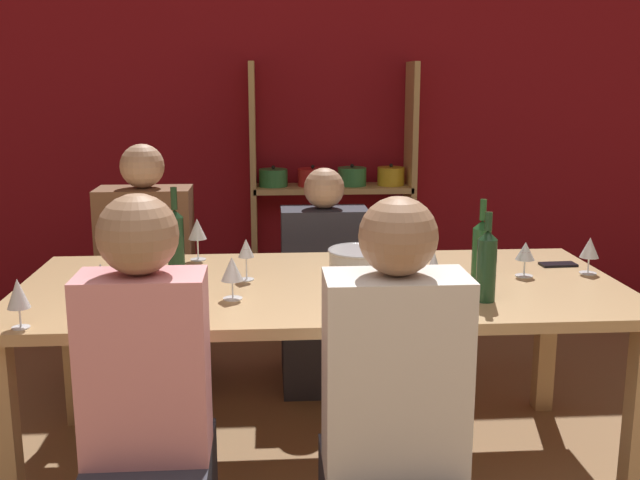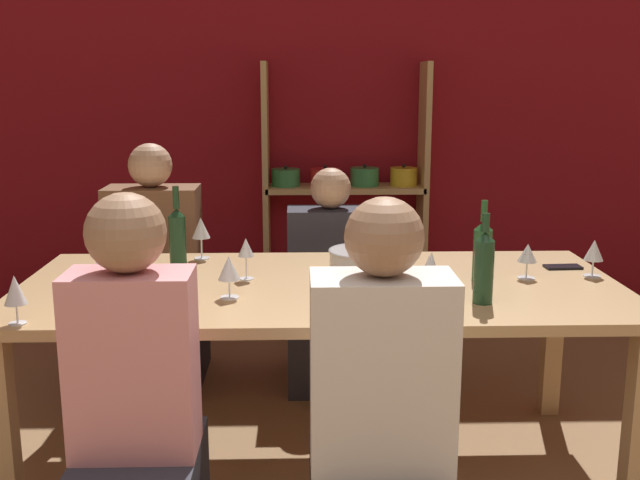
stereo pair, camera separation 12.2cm
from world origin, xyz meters
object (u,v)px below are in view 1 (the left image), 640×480
at_px(mixing_bowl, 361,260).
at_px(wine_bottle_amber, 176,239).
at_px(wine_glass_empty_c, 434,265).
at_px(wine_glass_red_a, 246,250).
at_px(wine_glass_red_c, 525,252).
at_px(wine_glass_red_d, 433,269).
at_px(wine_bottle_green, 481,248).
at_px(cell_phone, 558,264).
at_px(dining_table, 322,303).
at_px(shelf_unit, 331,227).
at_px(person_near_b, 149,455).
at_px(wine_glass_white_b, 232,270).
at_px(person_far_b, 149,300).
at_px(wine_glass_white_c, 101,279).
at_px(person_near_a, 393,460).
at_px(wine_glass_white_a, 197,230).
at_px(wine_glass_empty_b, 18,294).
at_px(wine_bottle_dark, 487,265).
at_px(wine_glass_empty_a, 369,236).
at_px(person_far_a, 324,306).
at_px(wine_glass_red_b, 590,249).

distance_m(mixing_bowl, wine_bottle_amber, 0.76).
relative_size(wine_bottle_amber, wine_glass_empty_c, 2.11).
height_order(wine_glass_red_a, wine_glass_empty_c, same).
distance_m(wine_bottle_amber, wine_glass_red_c, 1.41).
distance_m(wine_bottle_amber, wine_glass_red_d, 1.08).
bearing_deg(wine_bottle_green, cell_phone, 24.98).
distance_m(dining_table, wine_bottle_green, 0.66).
distance_m(shelf_unit, wine_bottle_green, 2.04).
bearing_deg(wine_bottle_amber, person_near_b, -88.70).
height_order(wine_glass_white_b, person_far_b, person_far_b).
relative_size(wine_bottle_green, wine_glass_red_d, 1.68).
height_order(shelf_unit, wine_glass_red_d, shelf_unit).
bearing_deg(person_near_b, cell_phone, 32.05).
xyz_separation_m(wine_glass_empty_c, wine_glass_white_c, (-1.15, -0.16, 0.01)).
xyz_separation_m(mixing_bowl, wine_glass_white_b, (-0.51, -0.33, 0.05)).
bearing_deg(person_near_a, wine_glass_white_c, 152.25).
bearing_deg(person_far_b, wine_glass_white_a, 122.78).
height_order(wine_bottle_green, wine_bottle_amber, wine_bottle_amber).
bearing_deg(wine_bottle_green, wine_glass_white_a, 161.04).
bearing_deg(wine_glass_empty_b, wine_bottle_amber, 58.10).
xyz_separation_m(wine_bottle_dark, wine_glass_red_d, (-0.20, -0.05, -0.00)).
bearing_deg(wine_glass_empty_c, shelf_unit, 94.96).
bearing_deg(wine_glass_white_b, wine_glass_red_c, 11.52).
bearing_deg(wine_glass_empty_b, wine_glass_white_a, 61.29).
xyz_separation_m(wine_glass_empty_a, wine_glass_red_c, (0.59, -0.28, -0.02)).
distance_m(wine_glass_empty_c, person_far_a, 1.20).
bearing_deg(wine_glass_white_a, dining_table, -39.40).
distance_m(wine_glass_red_b, cell_phone, 0.18).
distance_m(wine_bottle_amber, wine_glass_white_a, 0.23).
bearing_deg(wine_glass_empty_c, person_near_a, -111.21).
height_order(wine_bottle_green, wine_glass_empty_a, wine_bottle_green).
height_order(wine_glass_white_c, person_far_b, person_far_b).
height_order(shelf_unit, wine_glass_red_b, shelf_unit).
xyz_separation_m(wine_bottle_amber, wine_glass_empty_b, (-0.41, -0.67, -0.03)).
bearing_deg(shelf_unit, person_near_a, -91.18).
distance_m(wine_glass_red_a, person_near_a, 1.08).
bearing_deg(wine_glass_white_b, dining_table, 29.10).
relative_size(dining_table, wine_bottle_dark, 7.22).
bearing_deg(wine_bottle_amber, cell_phone, 0.11).
xyz_separation_m(mixing_bowl, wine_bottle_green, (0.46, -0.12, 0.07)).
relative_size(wine_glass_red_b, wine_glass_red_c, 1.07).
relative_size(wine_glass_empty_c, person_far_a, 0.15).
xyz_separation_m(dining_table, wine_glass_empty_a, (0.23, 0.33, 0.20)).
bearing_deg(cell_phone, wine_glass_white_a, 172.13).
height_order(wine_glass_red_c, person_far_a, person_far_a).
height_order(dining_table, wine_glass_white_b, wine_glass_white_b).
bearing_deg(mixing_bowl, person_near_a, -91.46).
bearing_deg(wine_glass_red_a, wine_bottle_amber, 154.94).
bearing_deg(wine_glass_red_a, person_far_a, 65.25).
height_order(wine_bottle_dark, person_far_b, person_far_b).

